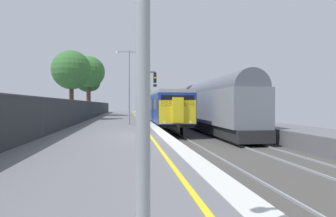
% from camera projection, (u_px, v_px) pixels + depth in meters
% --- Properties ---
extents(ground, '(17.40, 110.00, 1.21)m').
position_uv_depth(ground, '(209.00, 147.00, 14.91)').
color(ground, slate).
extents(commuter_train_at_platform, '(2.83, 39.45, 3.81)m').
position_uv_depth(commuter_train_at_platform, '(153.00, 107.00, 40.16)').
color(commuter_train_at_platform, navy).
rests_on(commuter_train_at_platform, ground).
extents(freight_train_adjacent_track, '(2.60, 30.61, 4.74)m').
position_uv_depth(freight_train_adjacent_track, '(196.00, 104.00, 32.29)').
color(freight_train_adjacent_track, '#232326').
rests_on(freight_train_adjacent_track, ground).
extents(signal_gantry, '(1.10, 0.24, 4.77)m').
position_uv_depth(signal_gantry, '(149.00, 90.00, 28.30)').
color(signal_gantry, '#47474C').
rests_on(signal_gantry, ground).
extents(speed_limit_sign, '(0.59, 0.08, 2.87)m').
position_uv_depth(speed_limit_sign, '(148.00, 101.00, 24.64)').
color(speed_limit_sign, '#59595B').
rests_on(speed_limit_sign, ground).
extents(platform_lamp_mid, '(2.00, 0.20, 5.80)m').
position_uv_depth(platform_lamp_mid, '(129.00, 81.00, 23.02)').
color(platform_lamp_mid, '#93999E').
rests_on(platform_lamp_mid, ground).
extents(platform_back_fence, '(0.07, 99.00, 1.92)m').
position_uv_depth(platform_back_fence, '(42.00, 116.00, 13.78)').
color(platform_back_fence, '#282B2D').
rests_on(platform_back_fence, ground).
extents(background_tree_left, '(3.91, 3.91, 7.42)m').
position_uv_depth(background_tree_left, '(89.00, 80.00, 45.19)').
color(background_tree_left, '#473323').
rests_on(background_tree_left, ground).
extents(background_tree_centre, '(4.01, 4.01, 7.13)m').
position_uv_depth(background_tree_centre, '(72.00, 71.00, 30.07)').
color(background_tree_centre, '#473323').
rests_on(background_tree_centre, ground).
extents(background_tree_right, '(4.26, 4.26, 8.14)m').
position_uv_depth(background_tree_right, '(89.00, 73.00, 39.59)').
color(background_tree_right, '#473323').
rests_on(background_tree_right, ground).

